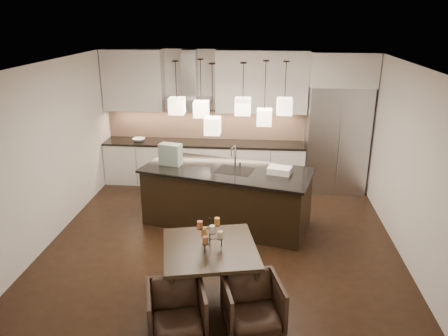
# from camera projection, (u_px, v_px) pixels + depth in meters

# --- Properties ---
(floor) EXTENTS (5.50, 5.50, 0.02)m
(floor) POSITION_uv_depth(u_px,v_px,m) (223.00, 238.00, 7.17)
(floor) COLOR black
(floor) RESTS_ON ground
(ceiling) EXTENTS (5.50, 5.50, 0.02)m
(ceiling) POSITION_uv_depth(u_px,v_px,m) (223.00, 63.00, 6.23)
(ceiling) COLOR white
(ceiling) RESTS_ON wall_back
(wall_back) EXTENTS (5.50, 0.02, 2.80)m
(wall_back) POSITION_uv_depth(u_px,v_px,m) (235.00, 117.00, 9.29)
(wall_back) COLOR silver
(wall_back) RESTS_ON ground
(wall_front) EXTENTS (5.50, 0.02, 2.80)m
(wall_front) POSITION_uv_depth(u_px,v_px,m) (196.00, 248.00, 4.11)
(wall_front) COLOR silver
(wall_front) RESTS_ON ground
(wall_left) EXTENTS (0.02, 5.50, 2.80)m
(wall_left) POSITION_uv_depth(u_px,v_px,m) (50.00, 152.00, 6.94)
(wall_left) COLOR silver
(wall_left) RESTS_ON ground
(wall_right) EXTENTS (0.02, 5.50, 2.80)m
(wall_right) POSITION_uv_depth(u_px,v_px,m) (408.00, 162.00, 6.47)
(wall_right) COLOR silver
(wall_right) RESTS_ON ground
(refrigerator) EXTENTS (1.20, 0.72, 2.15)m
(refrigerator) POSITION_uv_depth(u_px,v_px,m) (336.00, 139.00, 8.87)
(refrigerator) COLOR #B7B7BA
(refrigerator) RESTS_ON floor
(fridge_panel) EXTENTS (1.26, 0.72, 0.65)m
(fridge_panel) POSITION_uv_depth(u_px,v_px,m) (343.00, 69.00, 8.40)
(fridge_panel) COLOR silver
(fridge_panel) RESTS_ON refrigerator
(lower_cabinets) EXTENTS (4.21, 0.62, 0.88)m
(lower_cabinets) POSITION_uv_depth(u_px,v_px,m) (204.00, 164.00, 9.36)
(lower_cabinets) COLOR silver
(lower_cabinets) RESTS_ON floor
(countertop) EXTENTS (4.21, 0.66, 0.04)m
(countertop) POSITION_uv_depth(u_px,v_px,m) (204.00, 143.00, 9.20)
(countertop) COLOR black
(countertop) RESTS_ON lower_cabinets
(backsplash) EXTENTS (4.21, 0.02, 0.63)m
(backsplash) POSITION_uv_depth(u_px,v_px,m) (206.00, 124.00, 9.37)
(backsplash) COLOR tan
(backsplash) RESTS_ON countertop
(upper_cab_left) EXTENTS (1.25, 0.35, 1.25)m
(upper_cab_left) POSITION_uv_depth(u_px,v_px,m) (133.00, 80.00, 9.03)
(upper_cab_left) COLOR silver
(upper_cab_left) RESTS_ON wall_back
(upper_cab_right) EXTENTS (1.85, 0.35, 1.25)m
(upper_cab_right) POSITION_uv_depth(u_px,v_px,m) (262.00, 82.00, 8.81)
(upper_cab_right) COLOR silver
(upper_cab_right) RESTS_ON wall_back
(hood_canopy) EXTENTS (0.90, 0.52, 0.24)m
(hood_canopy) POSITION_uv_depth(u_px,v_px,m) (189.00, 104.00, 9.00)
(hood_canopy) COLOR #B7B7BA
(hood_canopy) RESTS_ON wall_back
(hood_chimney) EXTENTS (0.30, 0.28, 0.96)m
(hood_chimney) POSITION_uv_depth(u_px,v_px,m) (189.00, 74.00, 8.90)
(hood_chimney) COLOR #B7B7BA
(hood_chimney) RESTS_ON hood_canopy
(fruit_bowl) EXTENTS (0.26, 0.26, 0.06)m
(fruit_bowl) POSITION_uv_depth(u_px,v_px,m) (139.00, 140.00, 9.26)
(fruit_bowl) COLOR silver
(fruit_bowl) RESTS_ON countertop
(island_body) EXTENTS (2.93, 1.76, 0.96)m
(island_body) POSITION_uv_depth(u_px,v_px,m) (227.00, 198.00, 7.52)
(island_body) COLOR black
(island_body) RESTS_ON floor
(island_top) EXTENTS (3.03, 1.86, 0.04)m
(island_top) POSITION_uv_depth(u_px,v_px,m) (227.00, 170.00, 7.35)
(island_top) COLOR black
(island_top) RESTS_ON island_body
(faucet) EXTENTS (0.17, 0.28, 0.42)m
(faucet) POSITION_uv_depth(u_px,v_px,m) (235.00, 156.00, 7.34)
(faucet) COLOR silver
(faucet) RESTS_ON island_top
(tote_bag) EXTENTS (0.41, 0.29, 0.37)m
(tote_bag) POSITION_uv_depth(u_px,v_px,m) (170.00, 154.00, 7.51)
(tote_bag) COLOR #1C492B
(tote_bag) RESTS_ON island_top
(food_container) EXTENTS (0.43, 0.35, 0.11)m
(food_container) POSITION_uv_depth(u_px,v_px,m) (280.00, 170.00, 7.13)
(food_container) COLOR silver
(food_container) RESTS_ON island_top
(dining_table) EXTENTS (1.39, 1.39, 0.70)m
(dining_table) POSITION_uv_depth(u_px,v_px,m) (210.00, 271.00, 5.63)
(dining_table) COLOR black
(dining_table) RESTS_ON floor
(candelabra) EXTENTS (0.40, 0.40, 0.41)m
(candelabra) POSITION_uv_depth(u_px,v_px,m) (210.00, 233.00, 5.45)
(candelabra) COLOR black
(candelabra) RESTS_ON dining_table
(candle_a) EXTENTS (0.08, 0.08, 0.09)m
(candle_a) POSITION_uv_depth(u_px,v_px,m) (220.00, 235.00, 5.47)
(candle_a) COLOR beige
(candle_a) RESTS_ON candelabra
(candle_b) EXTENTS (0.08, 0.08, 0.09)m
(candle_b) POSITION_uv_depth(u_px,v_px,m) (204.00, 232.00, 5.55)
(candle_b) COLOR #BE7C2E
(candle_b) RESTS_ON candelabra
(candle_c) EXTENTS (0.08, 0.08, 0.09)m
(candle_c) POSITION_uv_depth(u_px,v_px,m) (205.00, 240.00, 5.35)
(candle_c) COLOR #9C5630
(candle_c) RESTS_ON candelabra
(candle_d) EXTENTS (0.08, 0.08, 0.09)m
(candle_d) POSITION_uv_depth(u_px,v_px,m) (217.00, 221.00, 5.50)
(candle_d) COLOR #BE7C2E
(candle_d) RESTS_ON candelabra
(candle_e) EXTENTS (0.08, 0.08, 0.09)m
(candle_e) POSITION_uv_depth(u_px,v_px,m) (200.00, 225.00, 5.41)
(candle_e) COLOR #9C5630
(candle_e) RESTS_ON candelabra
(candle_f) EXTENTS (0.08, 0.08, 0.09)m
(candle_f) POSITION_uv_depth(u_px,v_px,m) (212.00, 229.00, 5.30)
(candle_f) COLOR beige
(candle_f) RESTS_ON candelabra
(armchair_left) EXTENTS (0.80, 0.82, 0.61)m
(armchair_left) POSITION_uv_depth(u_px,v_px,m) (177.00, 311.00, 4.94)
(armchair_left) COLOR black
(armchair_left) RESTS_ON floor
(armchair_right) EXTENTS (0.81, 0.82, 0.61)m
(armchair_right) POSITION_uv_depth(u_px,v_px,m) (253.00, 304.00, 5.05)
(armchair_right) COLOR black
(armchair_right) RESTS_ON floor
(pendant_a) EXTENTS (0.24, 0.24, 0.26)m
(pendant_a) POSITION_uv_depth(u_px,v_px,m) (177.00, 106.00, 6.95)
(pendant_a) COLOR beige
(pendant_a) RESTS_ON ceiling
(pendant_b) EXTENTS (0.24, 0.24, 0.26)m
(pendant_b) POSITION_uv_depth(u_px,v_px,m) (201.00, 109.00, 7.26)
(pendant_b) COLOR beige
(pendant_b) RESTS_ON ceiling
(pendant_c) EXTENTS (0.24, 0.24, 0.26)m
(pendant_c) POSITION_uv_depth(u_px,v_px,m) (243.00, 106.00, 6.71)
(pendant_c) COLOR beige
(pendant_c) RESTS_ON ceiling
(pendant_d) EXTENTS (0.24, 0.24, 0.26)m
(pendant_d) POSITION_uv_depth(u_px,v_px,m) (264.00, 117.00, 7.06)
(pendant_d) COLOR beige
(pendant_d) RESTS_ON ceiling
(pendant_e) EXTENTS (0.24, 0.24, 0.26)m
(pendant_e) POSITION_uv_depth(u_px,v_px,m) (284.00, 106.00, 6.90)
(pendant_e) COLOR beige
(pendant_e) RESTS_ON ceiling
(pendant_f) EXTENTS (0.24, 0.24, 0.26)m
(pendant_f) POSITION_uv_depth(u_px,v_px,m) (213.00, 126.00, 6.70)
(pendant_f) COLOR beige
(pendant_f) RESTS_ON ceiling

